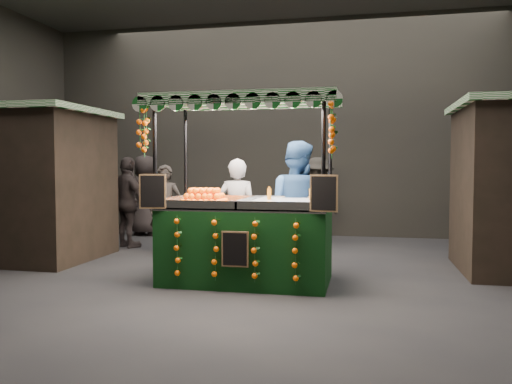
# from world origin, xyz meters

# --- Properties ---
(ground) EXTENTS (12.00, 12.00, 0.00)m
(ground) POSITION_xyz_m (0.00, 0.00, 0.00)
(ground) COLOR black
(ground) RESTS_ON ground
(market_hall) EXTENTS (12.10, 10.10, 5.05)m
(market_hall) POSITION_xyz_m (0.00, 0.00, 3.38)
(market_hall) COLOR black
(market_hall) RESTS_ON ground
(neighbour_stall_left) EXTENTS (3.00, 2.20, 2.60)m
(neighbour_stall_left) POSITION_xyz_m (-4.40, 1.00, 1.31)
(neighbour_stall_left) COLOR black
(neighbour_stall_left) RESTS_ON ground
(juice_stall) EXTENTS (2.64, 1.55, 2.56)m
(juice_stall) POSITION_xyz_m (-0.03, -0.03, 0.79)
(juice_stall) COLOR black
(juice_stall) RESTS_ON ground
(vendor_grey) EXTENTS (0.64, 0.43, 1.73)m
(vendor_grey) POSITION_xyz_m (-0.41, 0.92, 0.87)
(vendor_grey) COLOR gray
(vendor_grey) RESTS_ON ground
(vendor_blue) EXTENTS (1.16, 1.03, 1.99)m
(vendor_blue) POSITION_xyz_m (0.54, 0.82, 1.00)
(vendor_blue) COLOR navy
(vendor_blue) RESTS_ON ground
(shopper_0) EXTENTS (0.60, 0.40, 1.64)m
(shopper_0) POSITION_xyz_m (-2.02, 1.90, 0.82)
(shopper_0) COLOR #2B2623
(shopper_0) RESTS_ON ground
(shopper_1) EXTENTS (0.91, 0.75, 1.73)m
(shopper_1) POSITION_xyz_m (4.07, 3.13, 0.86)
(shopper_1) COLOR black
(shopper_1) RESTS_ON ground
(shopper_2) EXTENTS (1.13, 0.91, 1.80)m
(shopper_2) POSITION_xyz_m (-3.03, 2.46, 0.90)
(shopper_2) COLOR #2C2423
(shopper_2) RESTS_ON ground
(shopper_3) EXTENTS (1.21, 1.33, 1.79)m
(shopper_3) POSITION_xyz_m (0.58, 3.87, 0.90)
(shopper_3) COLOR #282520
(shopper_3) RESTS_ON ground
(shopper_4) EXTENTS (0.94, 0.64, 1.87)m
(shopper_4) POSITION_xyz_m (-3.44, 4.19, 0.94)
(shopper_4) COLOR black
(shopper_4) RESTS_ON ground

